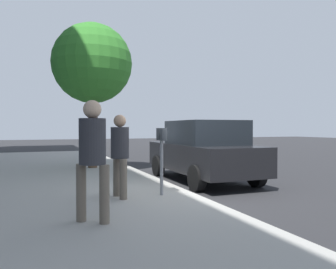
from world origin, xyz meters
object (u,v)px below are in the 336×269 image
street_tree (92,64)px  parking_meter (162,147)px  pedestrian_bystander (92,150)px  traffic_signal (99,104)px  parked_sedan_near (203,151)px  pedestrian_at_meter (120,150)px

street_tree → parking_meter: bearing=-173.5°
pedestrian_bystander → traffic_signal: traffic_signal is taller
street_tree → parked_sedan_near: bearing=-140.7°
parking_meter → pedestrian_at_meter: bearing=86.0°
parking_meter → pedestrian_bystander: 2.25m
parking_meter → pedestrian_at_meter: size_ratio=0.84×
parking_meter → pedestrian_at_meter: (0.06, 0.88, -0.04)m
pedestrian_at_meter → traffic_signal: 7.88m
pedestrian_bystander → traffic_signal: size_ratio=0.51×
traffic_signal → pedestrian_at_meter: bearing=173.5°
pedestrian_at_meter → traffic_signal: (7.69, -0.88, 1.45)m
parked_sedan_near → pedestrian_at_meter: bearing=125.0°
pedestrian_bystander → parked_sedan_near: size_ratio=0.41×
pedestrian_bystander → parked_sedan_near: bearing=-5.6°
parked_sedan_near → traffic_signal: (5.62, 2.08, 1.68)m
pedestrian_bystander → traffic_signal: 9.51m
pedestrian_at_meter → pedestrian_bystander: size_ratio=0.92×
pedestrian_at_meter → pedestrian_bystander: pedestrian_bystander is taller
parking_meter → street_tree: size_ratio=0.28×
pedestrian_at_meter → parked_sedan_near: (2.07, -2.96, -0.23)m
parking_meter → street_tree: 6.06m
street_tree → traffic_signal: 2.71m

